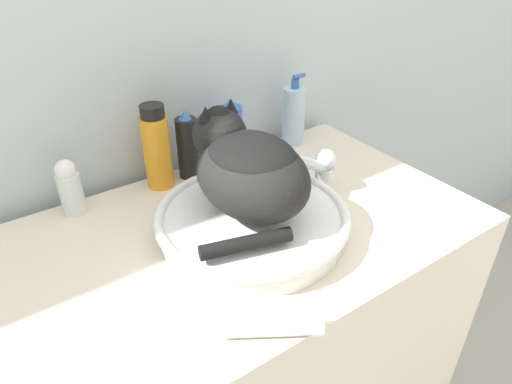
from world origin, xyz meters
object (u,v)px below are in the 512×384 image
Objects in this scene: deodorant_stick at (70,187)px; hairspray_can_black at (188,147)px; cat at (247,167)px; spray_bottle_trigger at (232,134)px; shampoo_bottle_tall at (157,148)px; soap_pump_bottle at (294,115)px; cream_tube at (276,327)px; faucet at (322,170)px.

hairspray_can_black is (0.28, 0.00, 0.02)m from deodorant_stick.
spray_bottle_trigger is (0.14, 0.27, -0.07)m from cat.
shampoo_bottle_tall is at bearing 180.00° from hairspray_can_black.
hairspray_can_black is 0.85× the size of shampoo_bottle_tall.
soap_pump_bottle is at bearing 0.00° from shampoo_bottle_tall.
spray_bottle_trigger is 0.21m from shampoo_bottle_tall.
soap_pump_bottle is at bearing -56.04° from cat.
deodorant_stick is 0.55m from cream_tube.
cream_tube is at bearing -130.76° from soap_pump_bottle.
hairspray_can_black is at bearing -59.67° from faucet.
shampoo_bottle_tall is at bearing -50.59° from faucet.
spray_bottle_trigger is (0.13, 0.00, 0.00)m from hairspray_can_black.
cream_tube is (-0.25, -0.52, -0.07)m from spray_bottle_trigger.
soap_pump_bottle is 0.41m from shampoo_bottle_tall.
cat is 0.28m from hairspray_can_black.
deodorant_stick is at bearing 180.00° from soap_pump_bottle.
cream_tube is (0.16, -0.52, -0.05)m from deodorant_stick.
hairspray_can_black is 0.13m from spray_bottle_trigger.
faucet is at bearing -27.17° from deodorant_stick.
hairspray_can_black is (-0.21, 0.25, 0.01)m from faucet.
cat is 1.96× the size of cream_tube.
hairspray_can_black is 0.08m from shampoo_bottle_tall.
cat is at bearing -91.79° from hairspray_can_black.
cat is 1.65× the size of spray_bottle_trigger.
cat is at bearing 65.41° from cream_tube.
faucet reaches higher than deodorant_stick.
spray_bottle_trigger is at bearing 64.56° from cream_tube.
shampoo_bottle_tall is (-0.29, 0.25, 0.03)m from faucet.
hairspray_can_black is at bearing -6.95° from cat.
cream_tube is (-0.04, -0.52, -0.08)m from shampoo_bottle_tall.
hairspray_can_black is at bearing 180.00° from spray_bottle_trigger.
shampoo_bottle_tall is 1.38× the size of cream_tube.
cream_tube is (-0.11, -0.25, -0.14)m from cat.
soap_pump_bottle reaches higher than cream_tube.
hairspray_can_black is (0.01, 0.27, -0.07)m from cat.
deodorant_stick is at bearing -36.37° from faucet.
cream_tube is at bearing -94.87° from shampoo_bottle_tall.
deodorant_stick is 0.63× the size of shampoo_bottle_tall.
cat is 0.31m from cream_tube.
soap_pump_bottle is 1.33× the size of cream_tube.
deodorant_stick is 0.41m from spray_bottle_trigger.
shampoo_bottle_tall is (-0.08, 0.00, 0.02)m from hairspray_can_black.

